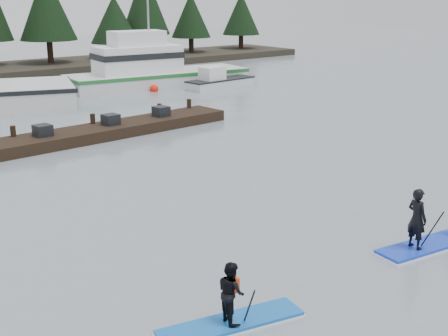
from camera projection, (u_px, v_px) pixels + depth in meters
ground at (367, 258)px, 16.27m from camera, size 160.00×160.00×0.00m
fishing_boat_medium at (154, 78)px, 44.70m from camera, size 13.47×5.26×8.00m
skiff at (221, 83)px, 44.06m from camera, size 5.46×2.09×0.62m
floating_dock at (84, 135)px, 28.79m from camera, size 15.87×3.26×0.53m
buoy_c at (154, 91)px, 42.55m from camera, size 0.58×0.58×0.58m
paddleboard_solo at (231, 304)px, 12.88m from camera, size 3.25×1.39×1.88m
paddleboard_duo at (433, 228)px, 16.86m from camera, size 3.78×1.45×2.27m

